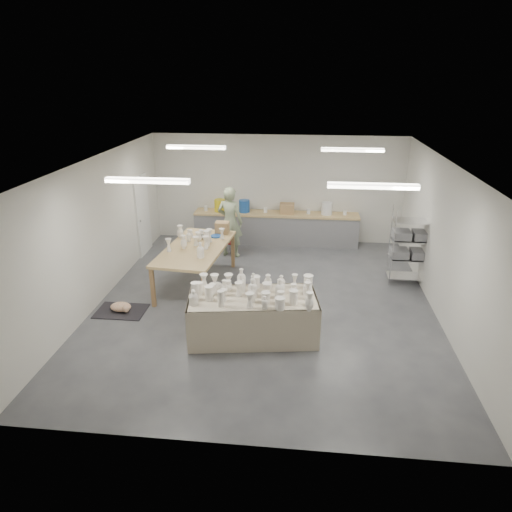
# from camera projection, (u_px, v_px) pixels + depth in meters

# --- Properties ---
(room) EXTENTS (8.00, 8.02, 3.00)m
(room) POSITION_uv_depth(u_px,v_px,m) (260.00, 209.00, 9.04)
(room) COLOR #424449
(room) RESTS_ON ground
(back_counter) EXTENTS (4.60, 0.60, 1.24)m
(back_counter) POSITION_uv_depth(u_px,v_px,m) (276.00, 227.00, 12.93)
(back_counter) COLOR tan
(back_counter) RESTS_ON ground
(wire_shelf) EXTENTS (0.88, 0.48, 1.80)m
(wire_shelf) POSITION_uv_depth(u_px,v_px,m) (410.00, 245.00, 10.36)
(wire_shelf) COLOR silver
(wire_shelf) RESTS_ON ground
(drying_table) EXTENTS (2.46, 1.42, 1.18)m
(drying_table) POSITION_uv_depth(u_px,v_px,m) (253.00, 314.00, 8.35)
(drying_table) COLOR olive
(drying_table) RESTS_ON ground
(work_table) EXTENTS (1.49, 2.61, 1.29)m
(work_table) POSITION_uv_depth(u_px,v_px,m) (198.00, 245.00, 10.31)
(work_table) COLOR tan
(work_table) RESTS_ON ground
(rug) EXTENTS (1.00, 0.70, 0.02)m
(rug) POSITION_uv_depth(u_px,v_px,m) (121.00, 311.00, 9.38)
(rug) COLOR black
(rug) RESTS_ON ground
(cat) EXTENTS (0.44, 0.33, 0.18)m
(cat) POSITION_uv_depth(u_px,v_px,m) (121.00, 307.00, 9.32)
(cat) COLOR white
(cat) RESTS_ON rug
(potter) EXTENTS (0.76, 0.58, 1.87)m
(potter) POSITION_uv_depth(u_px,v_px,m) (230.00, 222.00, 11.88)
(potter) COLOR gray
(potter) RESTS_ON ground
(red_stool) EXTENTS (0.38, 0.38, 0.29)m
(red_stool) POSITION_uv_depth(u_px,v_px,m) (232.00, 243.00, 12.39)
(red_stool) COLOR #A81A18
(red_stool) RESTS_ON ground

